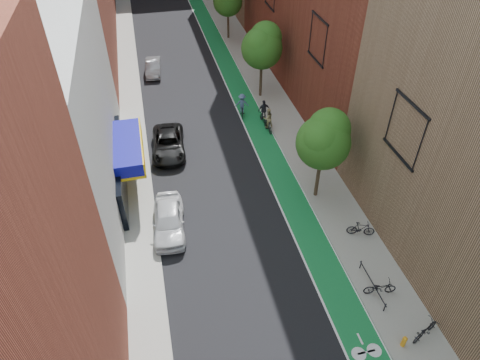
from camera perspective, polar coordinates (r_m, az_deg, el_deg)
ground at (r=22.03m, az=5.33°, el=-21.77°), size 160.00×160.00×0.00m
bike_lane at (r=41.37m, az=-0.23°, el=12.13°), size 2.00×68.00×0.01m
sidewalk_left at (r=40.56m, az=-14.36°, el=10.34°), size 2.00×68.00×0.15m
sidewalk_right at (r=41.91m, az=3.19°, el=12.56°), size 3.00×68.00×0.15m
building_left_white at (r=27.98m, az=-25.65°, el=7.33°), size 8.00×20.00×12.00m
tree_near at (r=26.45m, az=11.17°, el=5.42°), size 3.40×3.36×6.42m
tree_mid at (r=37.94m, az=3.00°, el=17.55°), size 3.55×3.53×6.74m
parked_car_white at (r=26.45m, az=-9.49°, el=-5.27°), size 2.24×4.77×1.58m
parked_car_black at (r=32.83m, az=-9.51°, el=4.80°), size 2.75×5.30×1.43m
parked_car_silver at (r=44.71m, az=-11.49°, el=14.52°), size 1.79×4.16×1.33m
cyclist_lane_near at (r=34.76m, az=3.76°, el=7.78°), size 0.87×1.58×1.98m
cyclist_lane_mid at (r=35.79m, az=3.20°, el=8.75°), size 1.06×1.64×2.07m
cyclist_lane_far at (r=36.60m, az=0.29°, el=9.81°), size 1.21×1.61×2.05m
parked_bike_near at (r=24.27m, az=18.16°, el=-13.47°), size 1.81×0.88×0.91m
parked_bike_mid at (r=26.77m, az=15.82°, el=-6.27°), size 1.74×1.01×1.01m
parked_bike_far at (r=23.52m, az=23.49°, el=-17.89°), size 1.88×1.26×0.93m
fire_hydrant at (r=22.96m, az=21.03°, el=-19.41°), size 0.24×0.24×0.68m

